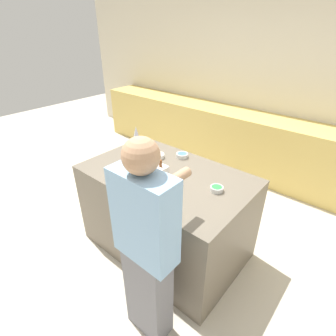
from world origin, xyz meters
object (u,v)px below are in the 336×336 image
Objects in this scene: decorative_tree at (137,142)px; candy_bowl_near_tray_left at (182,155)px; mug at (131,166)px; gingerbread_house at (154,174)px; baking_tray at (155,183)px; candy_bowl_front_corner at (151,162)px; person at (147,248)px; candy_bowl_behind_tray at (158,156)px; candy_bowl_center_rear at (217,189)px.

candy_bowl_near_tray_left is at bearing 37.38° from decorative_tree.
decorative_tree is at bearing 124.48° from mug.
gingerbread_house is 0.34m from mug.
gingerbread_house is 0.70× the size of decorative_tree.
candy_bowl_near_tray_left reaches higher than baking_tray.
candy_bowl_front_corner is 1.27× the size of mug.
candy_bowl_behind_tray is at bearing 128.69° from person.
candy_bowl_near_tray_left is 0.24m from candy_bowl_behind_tray.
candy_bowl_front_corner is (-0.12, -0.32, 0.00)m from candy_bowl_near_tray_left.
candy_bowl_front_corner is 0.20m from mug.
decorative_tree is at bearing -142.62° from candy_bowl_near_tray_left.
candy_bowl_front_corner is 0.85× the size of candy_bowl_behind_tray.
gingerbread_house is 0.56m from decorative_tree.
decorative_tree is at bearing 168.71° from candy_bowl_front_corner.
candy_bowl_front_corner is at bearing 66.71° from mug.
person is (0.66, -0.73, -0.10)m from candy_bowl_front_corner.
gingerbread_house is 0.56m from candy_bowl_near_tray_left.
decorative_tree is (-0.49, 0.27, 0.06)m from gingerbread_house.
decorative_tree is 3.08× the size of candy_bowl_center_rear.
gingerbread_house reaches higher than candy_bowl_center_rear.
baking_tray is at bearing -28.82° from decorative_tree.
gingerbread_house reaches higher than mug.
decorative_tree is at bearing -148.57° from candy_bowl_behind_tray.
candy_bowl_near_tray_left is at bearing 103.46° from baking_tray.
candy_bowl_behind_tray is (0.18, 0.11, -0.14)m from decorative_tree.
gingerbread_house reaches higher than candy_bowl_front_corner.
candy_bowl_center_rear is 0.77m from person.
decorative_tree is 0.20× the size of person.
candy_bowl_behind_tray is (-0.76, 0.13, 0.00)m from candy_bowl_center_rear.
decorative_tree is 0.95m from candy_bowl_center_rear.
candy_bowl_behind_tray is at bearing -137.41° from candy_bowl_near_tray_left.
candy_bowl_near_tray_left is (0.36, 0.27, -0.14)m from decorative_tree.
person is (0.74, -0.55, -0.11)m from mug.
candy_bowl_front_corner is at bearing -177.95° from candy_bowl_center_rear.
baking_tray is at bearing -41.20° from candy_bowl_front_corner.
baking_tray is at bearing -151.33° from candy_bowl_center_rear.
candy_bowl_center_rear is 0.99× the size of candy_bowl_front_corner.
person is (0.54, -1.06, -0.09)m from candy_bowl_near_tray_left.
decorative_tree reaches higher than candy_bowl_near_tray_left.
decorative_tree is 0.27m from candy_bowl_front_corner.
candy_bowl_center_rear is (0.94, -0.02, -0.14)m from decorative_tree.
candy_bowl_near_tray_left is (-0.13, 0.54, -0.07)m from gingerbread_house.
person is at bearing -51.59° from baking_tray.
candy_bowl_behind_tray reaches higher than baking_tray.
mug is at bearing -55.52° from decorative_tree.
decorative_tree is at bearing 151.18° from baking_tray.
candy_bowl_behind_tray is at bearing 85.99° from mug.
mug is at bearing -94.01° from candy_bowl_behind_tray.
candy_bowl_front_corner reaches higher than baking_tray.
baking_tray is at bearing -50.93° from candy_bowl_behind_tray.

